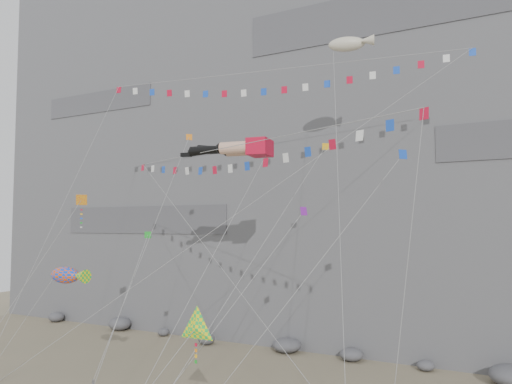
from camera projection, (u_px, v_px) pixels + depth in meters
cliff at (338, 111)px, 59.61m from camera, size 80.00×28.00×50.00m
talus_boulders at (287, 346)px, 44.80m from camera, size 60.00×3.00×1.20m
legs_kite at (236, 149)px, 36.19m from camera, size 6.89×15.94×22.43m
flag_banner_upper at (273, 70)px, 38.99m from camera, size 29.11×16.50×31.25m
flag_banner_lower at (239, 145)px, 32.67m from camera, size 25.19×10.43×20.36m
harlequin_kite at (81, 201)px, 36.25m from camera, size 7.14×5.96×15.45m
fish_windsock at (65, 275)px, 33.75m from camera, size 7.69×2.98×10.12m
delta_kite at (195, 329)px, 23.75m from camera, size 5.17×3.48×8.42m
blimp_windsock at (347, 45)px, 36.81m from camera, size 5.61×12.80×27.57m
small_kite_a at (187, 143)px, 39.31m from camera, size 2.49×13.60×22.57m
small_kite_b at (301, 214)px, 30.19m from camera, size 6.93×9.16×16.18m
small_kite_c at (147, 239)px, 34.00m from camera, size 3.59×9.76×14.42m
small_kite_d at (321, 153)px, 34.25m from camera, size 5.49×15.24×22.82m
small_kite_e at (399, 159)px, 27.93m from camera, size 10.36×9.59×20.21m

